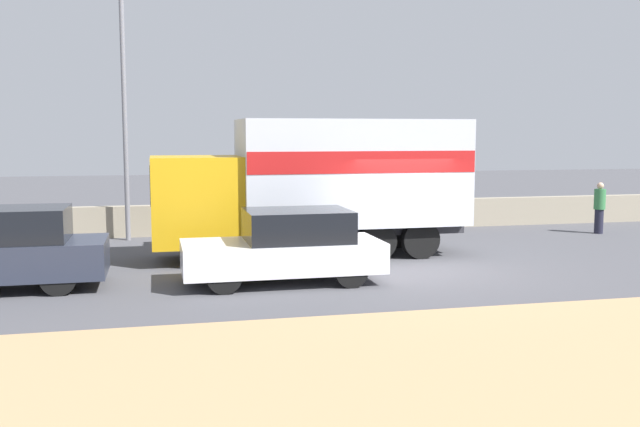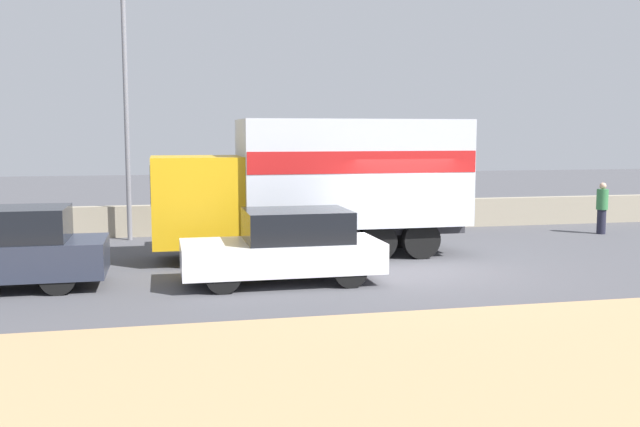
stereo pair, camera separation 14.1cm
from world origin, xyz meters
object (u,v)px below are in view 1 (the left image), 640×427
box_truck (325,179)px  car_hatchback (287,247)px  pedestrian (599,207)px  street_lamp (124,96)px

box_truck → car_hatchback: 3.58m
box_truck → car_hatchback: bearing=62.9°
box_truck → pedestrian: box_truck is taller
street_lamp → car_hatchback: size_ratio=1.75×
car_hatchback → pedestrian: (10.84, 5.06, 0.07)m
car_hatchback → street_lamp: bearing=-63.5°
car_hatchback → pedestrian: 11.96m
street_lamp → box_truck: (4.98, -3.94, -2.20)m
street_lamp → car_hatchback: (3.45, -6.93, -3.42)m
street_lamp → car_hatchback: bearing=-63.5°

